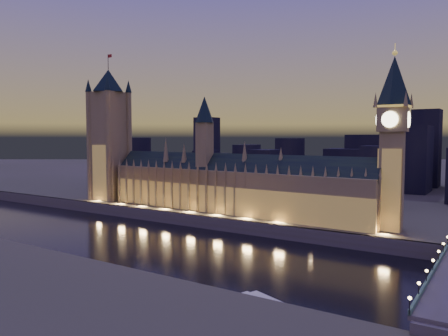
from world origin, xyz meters
The scene contains 8 objects.
ground_plane centered at (0.00, 0.00, 0.00)m, with size 2000.00×2000.00×0.00m, color black.
north_bank centered at (0.00, 520.00, 4.00)m, with size 2000.00×960.00×8.00m, color #474830.
embankment_wall centered at (0.00, 41.00, 4.00)m, with size 2000.00×2.50×8.00m, color #584F48.
palace_of_westminster centered at (3.50, 61.74, 26.37)m, with size 202.00×29.97×78.00m.
victoria_tower centered at (-110.00, 61.92, 65.44)m, with size 31.68×31.68×115.98m.
elizabeth_tower centered at (108.00, 61.92, 63.16)m, with size 18.00×18.00×99.32m.
river_boat centered at (97.09, -58.00, 1.56)m, with size 40.91×23.05×4.50m.
city_backdrop centered at (34.97, 247.37, 31.29)m, with size 460.26×215.63×77.96m.
Camera 1 is at (160.19, -182.41, 57.83)m, focal length 35.00 mm.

